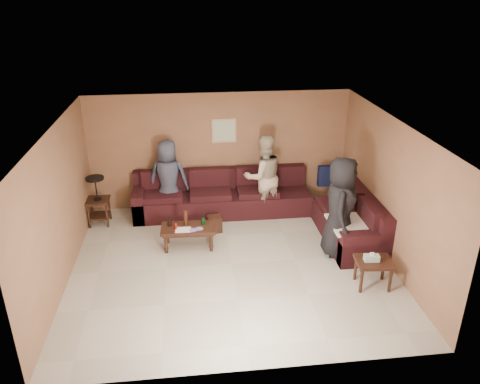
{
  "coord_description": "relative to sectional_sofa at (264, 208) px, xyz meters",
  "views": [
    {
      "loc": [
        -0.66,
        -6.98,
        4.51
      ],
      "look_at": [
        0.25,
        0.85,
        1.0
      ],
      "focal_mm": 35.0,
      "sensor_mm": 36.0,
      "label": 1
    }
  ],
  "objects": [
    {
      "name": "room",
      "position": [
        -0.81,
        -1.52,
        1.34
      ],
      "size": [
        5.6,
        5.5,
        2.5
      ],
      "color": "#B6AF9A",
      "rests_on": "ground"
    },
    {
      "name": "sectional_sofa",
      "position": [
        0.0,
        0.0,
        0.0
      ],
      "size": [
        4.65,
        2.9,
        0.97
      ],
      "color": "black",
      "rests_on": "ground"
    },
    {
      "name": "coffee_table",
      "position": [
        -1.55,
        -0.83,
        0.03
      ],
      "size": [
        1.02,
        0.54,
        0.7
      ],
      "rotation": [
        0.0,
        0.0,
        -0.04
      ],
      "color": "#341A11",
      "rests_on": "ground"
    },
    {
      "name": "end_table_left",
      "position": [
        -3.34,
        0.32,
        0.21
      ],
      "size": [
        0.45,
        0.45,
        1.02
      ],
      "rotation": [
        0.0,
        0.0,
        -0.01
      ],
      "color": "#341A11",
      "rests_on": "ground"
    },
    {
      "name": "side_table_right",
      "position": [
        1.39,
        -2.41,
        0.08
      ],
      "size": [
        0.61,
        0.52,
        0.62
      ],
      "rotation": [
        0.0,
        0.0,
        -0.09
      ],
      "color": "#341A11",
      "rests_on": "ground"
    },
    {
      "name": "waste_bin",
      "position": [
        -1.03,
        -0.28,
        -0.17
      ],
      "size": [
        0.3,
        0.3,
        0.32
      ],
      "primitive_type": "cube",
      "rotation": [
        0.0,
        0.0,
        0.16
      ],
      "color": "#341A11",
      "rests_on": "ground"
    },
    {
      "name": "wall_art",
      "position": [
        -0.71,
        0.96,
        1.37
      ],
      "size": [
        0.52,
        0.04,
        0.52
      ],
      "color": "tan",
      "rests_on": "ground"
    },
    {
      "name": "person_left",
      "position": [
        -1.91,
        0.57,
        0.5
      ],
      "size": [
        0.88,
        0.63,
        1.66
      ],
      "primitive_type": "imported",
      "rotation": [
        0.0,
        0.0,
        3.0
      ],
      "color": "#343848",
      "rests_on": "ground"
    },
    {
      "name": "person_middle",
      "position": [
        0.04,
        0.33,
        0.55
      ],
      "size": [
        0.98,
        0.83,
        1.76
      ],
      "primitive_type": "imported",
      "rotation": [
        0.0,
        0.0,
        3.36
      ],
      "color": "tan",
      "rests_on": "ground"
    },
    {
      "name": "person_right",
      "position": [
        1.14,
        -1.34,
        0.6
      ],
      "size": [
        0.83,
        1.03,
        1.84
      ],
      "primitive_type": "imported",
      "rotation": [
        0.0,
        0.0,
        1.27
      ],
      "color": "black",
      "rests_on": "ground"
    }
  ]
}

